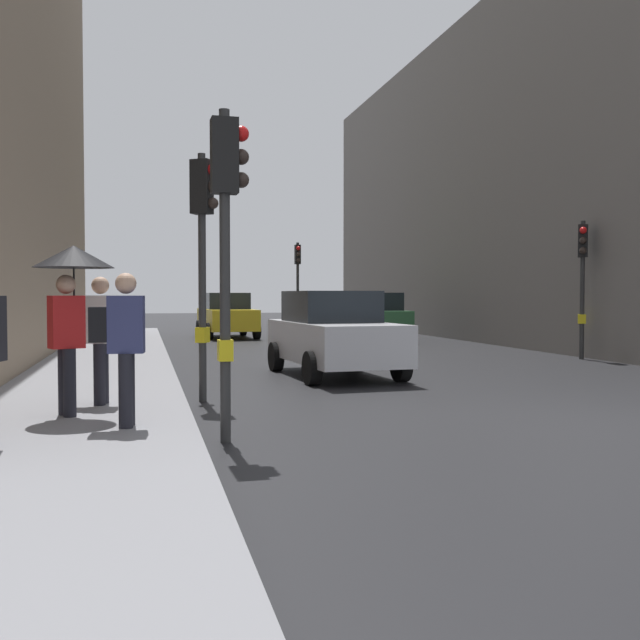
# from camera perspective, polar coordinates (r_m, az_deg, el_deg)

# --- Properties ---
(ground_plane) EXTENTS (120.00, 120.00, 0.00)m
(ground_plane) POSITION_cam_1_polar(r_m,az_deg,el_deg) (10.50, 21.76, -7.38)
(ground_plane) COLOR black
(sidewalk_kerb) EXTENTS (2.91, 40.00, 0.16)m
(sidewalk_kerb) POSITION_cam_1_polar(r_m,az_deg,el_deg) (14.56, -16.88, -4.42)
(sidewalk_kerb) COLOR gray
(sidewalk_kerb) RESTS_ON ground
(building_facade_right) EXTENTS (12.00, 30.63, 11.86)m
(building_facade_right) POSITION_cam_1_polar(r_m,az_deg,el_deg) (31.77, 20.15, 9.53)
(building_facade_right) COLOR slate
(building_facade_right) RESTS_ON ground
(traffic_light_far_median) EXTENTS (0.25, 0.43, 3.96)m
(traffic_light_far_median) POSITION_cam_1_polar(r_m,az_deg,el_deg) (31.98, -1.74, 3.84)
(traffic_light_far_median) COLOR #2D2D2D
(traffic_light_far_median) RESTS_ON ground
(traffic_light_near_right) EXTENTS (0.44, 0.37, 3.88)m
(traffic_light_near_right) POSITION_cam_1_polar(r_m,az_deg,el_deg) (11.69, -9.05, 6.83)
(traffic_light_near_right) COLOR #2D2D2D
(traffic_light_near_right) RESTS_ON ground
(traffic_light_mid_street) EXTENTS (0.37, 0.44, 3.60)m
(traffic_light_mid_street) POSITION_cam_1_polar(r_m,az_deg,el_deg) (20.28, 19.71, 4.12)
(traffic_light_mid_street) COLOR #2D2D2D
(traffic_light_mid_street) RESTS_ON ground
(traffic_light_near_left) EXTENTS (0.43, 0.25, 3.76)m
(traffic_light_near_left) POSITION_cam_1_polar(r_m,az_deg,el_deg) (8.42, -7.25, 8.17)
(traffic_light_near_left) COLOR #2D2D2D
(traffic_light_near_left) RESTS_ON ground
(car_yellow_taxi) EXTENTS (2.22, 4.30, 1.76)m
(car_yellow_taxi) POSITION_cam_1_polar(r_m,az_deg,el_deg) (29.14, -7.25, 0.37)
(car_yellow_taxi) COLOR yellow
(car_yellow_taxi) RESTS_ON ground
(car_green_estate) EXTENTS (2.13, 4.26, 1.76)m
(car_green_estate) POSITION_cam_1_polar(r_m,az_deg,el_deg) (27.12, 4.16, 0.26)
(car_green_estate) COLOR #2D6038
(car_green_estate) RESTS_ON ground
(car_silver_hatchback) EXTENTS (2.26, 4.32, 1.76)m
(car_silver_hatchback) POSITION_cam_1_polar(r_m,az_deg,el_deg) (15.19, 1.05, -1.06)
(car_silver_hatchback) COLOR #BCBCC1
(car_silver_hatchback) RESTS_ON ground
(pedestrian_with_umbrella) EXTENTS (1.00, 1.00, 2.14)m
(pedestrian_with_umbrella) POSITION_cam_1_polar(r_m,az_deg,el_deg) (9.72, -18.74, 2.81)
(pedestrian_with_umbrella) COLOR black
(pedestrian_with_umbrella) RESTS_ON sidewalk_kerb
(pedestrian_with_black_backpack) EXTENTS (0.64, 0.39, 1.77)m
(pedestrian_with_black_backpack) POSITION_cam_1_polar(r_m,az_deg,el_deg) (10.62, -16.90, -0.91)
(pedestrian_with_black_backpack) COLOR black
(pedestrian_with_black_backpack) RESTS_ON sidewalk_kerb
(pedestrian_with_grey_backpack) EXTENTS (0.63, 0.36, 1.77)m
(pedestrian_with_grey_backpack) POSITION_cam_1_polar(r_m,az_deg,el_deg) (8.72, -15.10, -1.50)
(pedestrian_with_grey_backpack) COLOR black
(pedestrian_with_grey_backpack) RESTS_ON sidewalk_kerb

